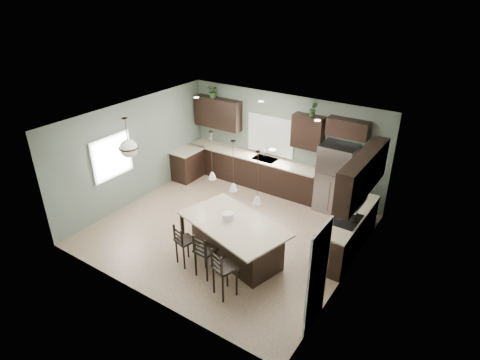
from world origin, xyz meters
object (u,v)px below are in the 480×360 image
Objects in this scene: bar_stool_left at (185,244)px; bar_stool_center at (206,255)px; plant_back_left at (213,91)px; bar_stool_right at (225,272)px; kitchen_island at (234,241)px; serving_dish at (228,216)px; refrigerator at (336,178)px.

bar_stool_center is (0.59, -0.06, 0.02)m from bar_stool_left.
plant_back_left is at bearing 127.06° from bar_stool_center.
plant_back_left reaches higher than bar_stool_right.
bar_stool_right is at bearing -51.27° from plant_back_left.
bar_stool_right is 6.00m from plant_back_left.
bar_stool_left reaches higher than kitchen_island.
serving_dish is 0.22× the size of bar_stool_right.
bar_stool_right is (1.26, -0.31, 0.04)m from bar_stool_left.
bar_stool_center is at bearing 10.39° from bar_stool_left.
plant_back_left is (-4.04, 0.15, 1.67)m from refrigerator.
refrigerator is at bearing 69.04° from serving_dish.
kitchen_island is 5.00m from plant_back_left.
bar_stool_left is 5.12m from plant_back_left.
bar_stool_right is 2.75× the size of plant_back_left.
plant_back_left reaches higher than serving_dish.
bar_stool_left is 0.96× the size of bar_stool_center.
bar_stool_center is 5.45m from plant_back_left.
bar_stool_center is (-0.17, -0.78, 0.05)m from kitchen_island.
bar_stool_right reaches higher than serving_dish.
refrigerator is at bearing 81.85° from bar_stool_left.
plant_back_left is (-3.02, 3.36, 2.13)m from kitchen_island.
serving_dish is (-0.19, 0.05, 0.53)m from kitchen_island.
kitchen_island is 2.17× the size of bar_stool_right.
plant_back_left is at bearing 149.13° from bar_stool_right.
bar_stool_right is at bearing 2.17° from bar_stool_left.
kitchen_island is at bearing 59.65° from bar_stool_left.
kitchen_island is at bearing 80.47° from bar_stool_center.
bar_stool_center is at bearing -55.38° from plant_back_left.
bar_stool_right is (-0.52, -4.24, -0.39)m from refrigerator.
bar_stool_center is at bearing -88.10° from serving_dish.
kitchen_island is at bearing -15.31° from serving_dish.
kitchen_island is 0.57m from serving_dish.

